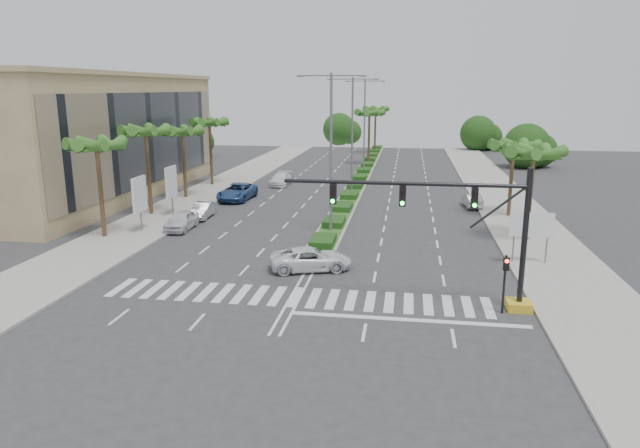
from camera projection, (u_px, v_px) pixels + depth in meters
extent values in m
plane|color=#333335|center=(295.00, 297.00, 30.52)|extent=(160.00, 160.00, 0.00)
cube|color=gray|center=(521.00, 222.00, 47.46)|extent=(6.00, 120.00, 0.15)
cube|color=gray|center=(175.00, 210.00, 51.99)|extent=(6.00, 120.00, 0.15)
cube|color=gray|center=(363.00, 174.00, 73.75)|extent=(2.20, 75.00, 0.20)
cube|color=#24541C|center=(363.00, 173.00, 73.72)|extent=(1.80, 75.00, 0.04)
cube|color=tan|center=(94.00, 138.00, 57.98)|extent=(12.00, 36.00, 12.00)
cube|color=gold|center=(519.00, 305.00, 28.75)|extent=(1.20, 1.20, 0.45)
cylinder|color=black|center=(525.00, 239.00, 27.95)|extent=(0.28, 0.28, 7.00)
cylinder|color=black|center=(403.00, 183.00, 28.24)|extent=(12.00, 0.20, 0.20)
cylinder|color=black|center=(497.00, 208.00, 27.81)|extent=(2.53, 0.12, 2.15)
cube|color=black|center=(475.00, 198.00, 27.87)|extent=(0.32, 0.24, 1.00)
cylinder|color=#19E533|center=(475.00, 205.00, 27.81)|extent=(0.20, 0.06, 0.20)
cube|color=black|center=(403.00, 196.00, 28.39)|extent=(0.32, 0.24, 1.00)
cylinder|color=#19E533|center=(402.00, 203.00, 28.33)|extent=(0.20, 0.06, 0.20)
cube|color=black|center=(333.00, 194.00, 28.91)|extent=(0.32, 0.24, 1.00)
cylinder|color=#19E533|center=(333.00, 201.00, 28.85)|extent=(0.20, 0.06, 0.20)
cylinder|color=black|center=(504.00, 284.00, 28.02)|extent=(0.12, 0.12, 3.00)
cube|color=black|center=(506.00, 264.00, 27.62)|extent=(0.28, 0.22, 0.65)
cylinder|color=red|center=(507.00, 261.00, 27.45)|extent=(0.18, 0.05, 0.18)
cylinder|color=slate|center=(514.00, 242.00, 36.02)|extent=(0.10, 0.10, 2.80)
cylinder|color=slate|center=(547.00, 244.00, 35.73)|extent=(0.10, 0.10, 2.80)
cube|color=#0C6638|center=(532.00, 225.00, 35.60)|extent=(2.60, 0.08, 1.50)
cube|color=white|center=(532.00, 225.00, 35.55)|extent=(2.70, 0.02, 1.60)
cylinder|color=slate|center=(141.00, 215.00, 43.88)|extent=(0.12, 0.12, 2.80)
cube|color=white|center=(139.00, 194.00, 43.51)|extent=(0.18, 2.10, 2.70)
cube|color=#D8594C|center=(139.00, 194.00, 43.51)|extent=(0.12, 2.00, 2.60)
cylinder|color=slate|center=(172.00, 200.00, 49.65)|extent=(0.12, 0.12, 2.80)
cube|color=white|center=(171.00, 182.00, 49.28)|extent=(0.18, 2.10, 2.70)
cube|color=#D8594C|center=(171.00, 182.00, 49.28)|extent=(0.12, 2.00, 2.60)
cylinder|color=brown|center=(101.00, 192.00, 41.77)|extent=(0.32, 0.32, 7.00)
sphere|color=brown|center=(97.00, 145.00, 40.98)|extent=(0.70, 0.70, 0.70)
cone|color=#2F6A21|center=(111.00, 147.00, 40.84)|extent=(0.90, 3.62, 1.50)
cone|color=#2F6A21|center=(112.00, 146.00, 41.73)|extent=(3.39, 2.96, 1.50)
cone|color=#2F6A21|center=(101.00, 145.00, 42.07)|extent=(3.73, 1.68, 1.50)
cone|color=#2F6A21|center=(88.00, 146.00, 41.61)|extent=(2.38, 3.65, 1.50)
cone|color=#2F6A21|center=(80.00, 147.00, 40.69)|extent=(2.38, 3.65, 1.50)
cone|color=#2F6A21|center=(85.00, 148.00, 40.01)|extent=(3.73, 1.68, 1.50)
cone|color=#2F6A21|center=(99.00, 148.00, 40.08)|extent=(3.39, 2.96, 1.50)
cylinder|color=brown|center=(149.00, 173.00, 49.42)|extent=(0.32, 0.32, 7.40)
sphere|color=brown|center=(146.00, 132.00, 48.58)|extent=(0.70, 0.70, 0.70)
cone|color=#2F6A21|center=(158.00, 133.00, 48.44)|extent=(0.90, 3.62, 1.50)
cone|color=#2F6A21|center=(158.00, 132.00, 49.33)|extent=(3.39, 2.96, 1.50)
cone|color=#2F6A21|center=(149.00, 132.00, 49.67)|extent=(3.73, 1.68, 1.50)
cone|color=#2F6A21|center=(138.00, 132.00, 49.21)|extent=(2.38, 3.65, 1.50)
cone|color=#2F6A21|center=(132.00, 133.00, 48.29)|extent=(2.38, 3.65, 1.50)
cone|color=#2F6A21|center=(137.00, 134.00, 47.61)|extent=(3.73, 1.68, 1.50)
cone|color=#2F6A21|center=(149.00, 134.00, 47.67)|extent=(3.39, 2.96, 1.50)
cylinder|color=brown|center=(184.00, 165.00, 57.17)|extent=(0.32, 0.32, 6.80)
sphere|color=brown|center=(182.00, 132.00, 56.41)|extent=(0.70, 0.70, 0.70)
cone|color=#2F6A21|center=(193.00, 133.00, 56.27)|extent=(0.90, 3.62, 1.50)
cone|color=#2F6A21|center=(192.00, 132.00, 57.16)|extent=(3.39, 2.96, 1.50)
cone|color=#2F6A21|center=(184.00, 132.00, 57.50)|extent=(3.73, 1.68, 1.50)
cone|color=#2F6A21|center=(175.00, 132.00, 57.04)|extent=(2.38, 3.65, 1.50)
cone|color=#2F6A21|center=(171.00, 133.00, 56.12)|extent=(2.38, 3.65, 1.50)
cone|color=#2F6A21|center=(176.00, 134.00, 55.44)|extent=(3.73, 1.68, 1.50)
cone|color=#2F6A21|center=(186.00, 134.00, 55.50)|extent=(3.39, 2.96, 1.50)
cylinder|color=brown|center=(211.00, 154.00, 64.82)|extent=(0.32, 0.32, 7.20)
sphere|color=brown|center=(210.00, 123.00, 64.01)|extent=(0.70, 0.70, 0.70)
cone|color=#2F6A21|center=(219.00, 124.00, 63.87)|extent=(0.90, 3.62, 1.50)
cone|color=#2F6A21|center=(218.00, 123.00, 64.75)|extent=(3.39, 2.96, 1.50)
cone|color=#2F6A21|center=(211.00, 123.00, 65.10)|extent=(3.73, 1.68, 1.50)
cone|color=#2F6A21|center=(203.00, 124.00, 64.64)|extent=(2.38, 3.65, 1.50)
cone|color=#2F6A21|center=(200.00, 124.00, 63.72)|extent=(2.38, 3.65, 1.50)
cone|color=#2F6A21|center=(204.00, 124.00, 63.04)|extent=(3.73, 1.68, 1.50)
cone|color=#2F6A21|center=(213.00, 124.00, 63.10)|extent=(3.39, 2.96, 1.50)
cylinder|color=brown|center=(530.00, 197.00, 41.06)|extent=(0.32, 0.32, 6.50)
sphere|color=brown|center=(534.00, 153.00, 40.33)|extent=(0.70, 0.70, 0.70)
cone|color=#2F6A21|center=(550.00, 155.00, 40.19)|extent=(0.90, 3.62, 1.50)
cone|color=#2F6A21|center=(541.00, 154.00, 41.08)|extent=(3.39, 2.96, 1.50)
cone|color=#2F6A21|center=(527.00, 153.00, 41.42)|extent=(3.73, 1.68, 1.50)
cone|color=#2F6A21|center=(518.00, 154.00, 40.96)|extent=(2.38, 3.65, 1.50)
cone|color=#2F6A21|center=(520.00, 155.00, 40.04)|extent=(2.38, 3.65, 1.50)
cone|color=#2F6A21|center=(533.00, 157.00, 39.36)|extent=(3.73, 1.68, 1.50)
cone|color=#2F6A21|center=(547.00, 156.00, 39.43)|extent=(3.39, 2.96, 1.50)
cylinder|color=brown|center=(511.00, 182.00, 48.79)|extent=(0.32, 0.32, 6.20)
sphere|color=brown|center=(514.00, 147.00, 48.09)|extent=(0.70, 0.70, 0.70)
cone|color=#2F6A21|center=(527.00, 148.00, 47.95)|extent=(0.90, 3.62, 1.50)
cone|color=#2F6A21|center=(520.00, 147.00, 48.84)|extent=(3.39, 2.96, 1.50)
cone|color=#2F6A21|center=(509.00, 147.00, 49.18)|extent=(3.73, 1.68, 1.50)
cone|color=#2F6A21|center=(501.00, 147.00, 48.72)|extent=(2.38, 3.65, 1.50)
cone|color=#2F6A21|center=(502.00, 148.00, 47.80)|extent=(2.38, 3.65, 1.50)
cone|color=#2F6A21|center=(513.00, 149.00, 47.12)|extent=(3.73, 1.68, 1.50)
cone|color=#2F6A21|center=(524.00, 149.00, 47.19)|extent=(3.39, 2.96, 1.50)
cylinder|color=brown|center=(369.00, 139.00, 82.52)|extent=(0.32, 0.32, 7.50)
sphere|color=brown|center=(369.00, 113.00, 81.67)|extent=(0.70, 0.70, 0.70)
cone|color=#2F6A21|center=(377.00, 114.00, 81.53)|extent=(0.90, 3.62, 1.50)
cone|color=#2F6A21|center=(375.00, 114.00, 82.42)|extent=(3.39, 2.96, 1.50)
cone|color=#2F6A21|center=(368.00, 114.00, 82.76)|extent=(3.73, 1.68, 1.50)
cone|color=#2F6A21|center=(363.00, 114.00, 82.30)|extent=(2.38, 3.65, 1.50)
cone|color=#2F6A21|center=(362.00, 114.00, 81.38)|extent=(2.38, 3.65, 1.50)
cone|color=#2F6A21|center=(367.00, 114.00, 80.70)|extent=(3.73, 1.68, 1.50)
cone|color=#2F6A21|center=(374.00, 114.00, 80.76)|extent=(3.39, 2.96, 1.50)
cylinder|color=brown|center=(375.00, 131.00, 96.94)|extent=(0.32, 0.32, 7.50)
sphere|color=brown|center=(376.00, 110.00, 96.09)|extent=(0.70, 0.70, 0.70)
cone|color=#2F6A21|center=(382.00, 110.00, 95.95)|extent=(0.90, 3.62, 1.50)
cone|color=#2F6A21|center=(380.00, 110.00, 96.84)|extent=(3.39, 2.96, 1.50)
cone|color=#2F6A21|center=(374.00, 110.00, 97.18)|extent=(3.73, 1.68, 1.50)
cone|color=#2F6A21|center=(370.00, 110.00, 96.72)|extent=(2.38, 3.65, 1.50)
cone|color=#2F6A21|center=(369.00, 110.00, 95.80)|extent=(2.38, 3.65, 1.50)
cone|color=#2F6A21|center=(374.00, 110.00, 95.12)|extent=(3.73, 1.68, 1.50)
cone|color=#2F6A21|center=(379.00, 110.00, 95.18)|extent=(3.39, 2.96, 1.50)
cylinder|color=slate|center=(331.00, 156.00, 42.58)|extent=(0.20, 0.20, 12.00)
cylinder|color=slate|center=(315.00, 76.00, 41.41)|extent=(2.40, 0.10, 0.10)
cylinder|color=slate|center=(348.00, 75.00, 41.06)|extent=(2.40, 0.10, 0.10)
cube|color=slate|center=(300.00, 76.00, 41.59)|extent=(0.50, 0.25, 0.12)
cube|color=slate|center=(363.00, 76.00, 40.91)|extent=(0.50, 0.25, 0.12)
cylinder|color=slate|center=(352.00, 138.00, 57.96)|extent=(0.20, 0.20, 12.00)
cylinder|color=slate|center=(341.00, 79.00, 56.80)|extent=(2.40, 0.10, 0.10)
cylinder|color=slate|center=(365.00, 79.00, 56.44)|extent=(2.40, 0.10, 0.10)
cube|color=slate|center=(330.00, 80.00, 56.97)|extent=(0.50, 0.25, 0.12)
cube|color=slate|center=(376.00, 79.00, 56.29)|extent=(0.50, 0.25, 0.12)
cylinder|color=slate|center=(364.00, 127.00, 73.34)|extent=(0.20, 0.20, 12.00)
cylinder|color=slate|center=(356.00, 81.00, 72.18)|extent=(2.40, 0.10, 0.10)
cylinder|color=slate|center=(375.00, 81.00, 71.82)|extent=(2.40, 0.10, 0.10)
cube|color=slate|center=(347.00, 81.00, 72.35)|extent=(0.50, 0.25, 0.12)
cube|color=slate|center=(383.00, 81.00, 71.67)|extent=(0.50, 0.25, 0.12)
imported|color=silver|center=(181.00, 220.00, 44.92)|extent=(1.84, 4.40, 1.49)
imported|color=#B5B4B9|center=(203.00, 210.00, 49.07)|extent=(1.56, 4.08, 1.33)
imported|color=#2B4C83|center=(237.00, 192.00, 56.92)|extent=(3.01, 6.05, 1.65)
imported|color=white|center=(281.00, 179.00, 65.63)|extent=(1.99, 4.84, 1.40)
imported|color=white|center=(311.00, 259.00, 34.96)|extent=(5.45, 3.68, 1.39)
imported|color=#ABABAF|center=(472.00, 201.00, 53.41)|extent=(1.67, 4.00, 1.29)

